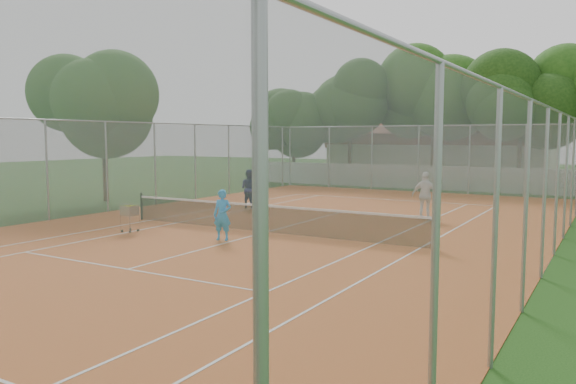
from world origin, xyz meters
The scene contains 12 objects.
ground centered at (0.00, 0.00, 0.00)m, with size 120.00×120.00×0.00m, color #183C10.
court_pad centered at (0.00, 0.00, 0.01)m, with size 18.00×34.00×0.02m, color #C15B25.
court_lines centered at (0.00, 0.00, 0.02)m, with size 10.98×23.78×0.01m, color white.
tennis_net centered at (0.00, 0.00, 0.51)m, with size 11.88×0.10×0.98m, color black.
perimeter_fence centered at (0.00, 0.00, 2.00)m, with size 18.00×34.00×4.00m, color slate.
boundary_wall centered at (0.00, 19.00, 0.75)m, with size 26.00×0.30×1.50m, color silver.
clubhouse centered at (-2.00, 29.00, 2.20)m, with size 16.40×9.00×4.40m, color beige.
tropical_trees centered at (0.00, 22.00, 5.00)m, with size 29.00×19.00×10.00m, color black.
player_near centered at (-0.40, -1.96, 0.84)m, with size 0.59×0.39×1.63m, color #1C8EEE.
player_far_left centered at (-4.36, 5.31, 0.92)m, with size 0.87×0.68×1.80m, color #181643.
player_far_right centered at (3.83, 5.93, 0.98)m, with size 1.12×0.47×1.92m, color silver.
ball_hopper centered at (-4.08, -2.40, 0.53)m, with size 0.49×0.49×1.02m, color #B0B0B7.
Camera 1 is at (10.45, -16.20, 3.31)m, focal length 35.00 mm.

